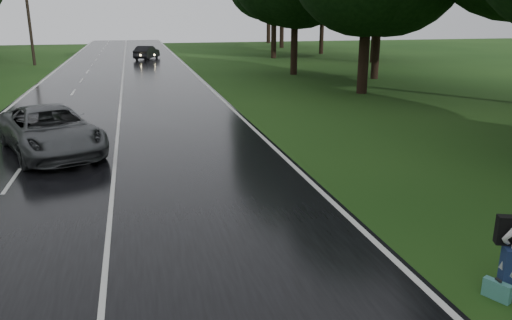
% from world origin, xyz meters
% --- Properties ---
extents(ground, '(160.00, 160.00, 0.00)m').
position_xyz_m(ground, '(0.00, 0.00, 0.00)').
color(ground, '#1F4213').
rests_on(ground, ground).
extents(road, '(12.00, 140.00, 0.04)m').
position_xyz_m(road, '(0.00, 20.00, 0.02)').
color(road, black).
rests_on(road, ground).
extents(lane_center, '(0.12, 140.00, 0.01)m').
position_xyz_m(lane_center, '(0.00, 20.00, 0.04)').
color(lane_center, silver).
rests_on(lane_center, road).
extents(grey_car, '(4.73, 6.61, 1.67)m').
position_xyz_m(grey_car, '(-2.23, 11.06, 0.88)').
color(grey_car, '#4D5052').
rests_on(grey_car, road).
extents(far_car, '(3.04, 4.65, 1.45)m').
position_xyz_m(far_car, '(2.43, 49.16, 0.76)').
color(far_car, black).
rests_on(far_car, road).
extents(suitcase, '(0.34, 0.51, 0.35)m').
position_xyz_m(suitcase, '(6.88, -1.08, 0.18)').
color(suitcase, teal).
rests_on(suitcase, ground).
extents(utility_pole_far, '(1.80, 0.28, 10.02)m').
position_xyz_m(utility_pole_far, '(-8.50, 45.43, 0.00)').
color(utility_pole_far, black).
rests_on(utility_pole_far, ground).
extents(tree_right_d, '(8.98, 8.98, 14.03)m').
position_xyz_m(tree_right_d, '(14.95, 21.50, 0.00)').
color(tree_right_d, black).
rests_on(tree_right_d, ground).
extents(tree_right_e, '(9.45, 9.45, 14.76)m').
position_xyz_m(tree_right_e, '(13.84, 32.16, 0.00)').
color(tree_right_e, black).
rests_on(tree_right_e, ground).
extents(tree_right_f, '(9.87, 9.87, 15.42)m').
position_xyz_m(tree_right_f, '(16.46, 47.61, 0.00)').
color(tree_right_f, black).
rests_on(tree_right_f, ground).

